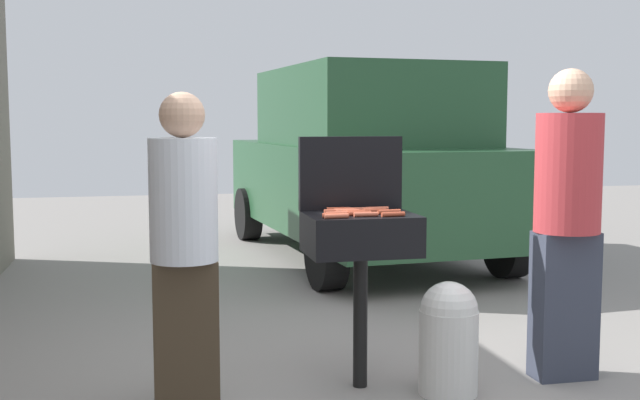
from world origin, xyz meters
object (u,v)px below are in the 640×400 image
object	(u,v)px
hot_dog_3	(335,215)
hot_dog_14	(336,211)
hot_dog_7	(348,212)
hot_dog_12	(336,216)
person_right	(567,213)
hot_dog_0	(375,211)
person_left	(184,241)
hot_dog_13	(354,212)
parked_minivan	(363,162)
bbq_grill	(361,241)
hot_dog_8	(360,213)
hot_dog_1	(338,209)
hot_dog_9	(366,214)
hot_dog_2	(355,210)
hot_dog_4	(346,210)
hot_dog_5	(377,209)
hot_dog_11	(389,212)
hot_dog_6	(393,214)
hot_dog_10	(337,214)
propane_tank	(449,336)

from	to	relation	value
hot_dog_3	hot_dog_14	bearing A→B (deg)	74.36
hot_dog_7	hot_dog_12	size ratio (longest dim) A/B	1.00
person_right	hot_dog_0	bearing A→B (deg)	-4.16
person_right	person_left	bearing A→B (deg)	5.11
hot_dog_13	parked_minivan	xyz separation A→B (m)	(1.20, 4.06, 0.04)
hot_dog_14	parked_minivan	distance (m)	4.20
bbq_grill	hot_dog_8	world-z (taller)	hot_dog_8
hot_dog_0	hot_dog_13	distance (m)	0.14
hot_dog_12	hot_dog_0	bearing A→B (deg)	36.35
hot_dog_1	hot_dog_9	bearing A→B (deg)	-71.70
hot_dog_2	person_right	size ratio (longest dim) A/B	0.07
hot_dog_0	hot_dog_8	size ratio (longest dim) A/B	1.00
hot_dog_3	hot_dog_13	distance (m)	0.18
hot_dog_7	hot_dog_4	bearing A→B (deg)	85.83
hot_dog_2	hot_dog_12	distance (m)	0.32
hot_dog_5	hot_dog_7	bearing A→B (deg)	-154.61
hot_dog_9	hot_dog_1	bearing A→B (deg)	108.30
hot_dog_7	parked_minivan	xyz separation A→B (m)	(1.22, 4.02, 0.04)
hot_dog_11	person_left	xyz separation A→B (m)	(-1.12, -0.14, -0.10)
hot_dog_3	person_left	world-z (taller)	person_left
hot_dog_2	hot_dog_8	world-z (taller)	same
hot_dog_9	person_right	bearing A→B (deg)	0.62
hot_dog_6	hot_dog_10	world-z (taller)	same
hot_dog_13	bbq_grill	bearing A→B (deg)	15.00
hot_dog_8	hot_dog_12	bearing A→B (deg)	-148.92
hot_dog_3	hot_dog_12	distance (m)	0.03
hot_dog_3	person_right	xyz separation A→B (m)	(1.36, 0.02, -0.02)
hot_dog_4	person_right	world-z (taller)	person_right
hot_dog_6	hot_dog_8	size ratio (longest dim) A/B	1.00
bbq_grill	person_left	bearing A→B (deg)	-169.92
hot_dog_4	hot_dog_7	world-z (taller)	same
hot_dog_4	person_right	size ratio (longest dim) A/B	0.07
hot_dog_7	hot_dog_9	world-z (taller)	same
person_left	parked_minivan	distance (m)	4.72
hot_dog_9	hot_dog_7	bearing A→B (deg)	113.17
hot_dog_6	hot_dog_8	world-z (taller)	same
hot_dog_11	hot_dog_13	world-z (taller)	same
hot_dog_14	person_left	bearing A→B (deg)	-165.07
bbq_grill	propane_tank	bearing A→B (deg)	-26.61
hot_dog_5	hot_dog_6	distance (m)	0.26
hot_dog_13	parked_minivan	world-z (taller)	parked_minivan
hot_dog_8	parked_minivan	xyz separation A→B (m)	(1.18, 4.12, 0.04)
hot_dog_8	person_left	bearing A→B (deg)	-173.72
person_left	hot_dog_9	bearing A→B (deg)	-1.33
hot_dog_9	person_right	size ratio (longest dim) A/B	0.07
hot_dog_12	hot_dog_11	bearing A→B (deg)	21.59
hot_dog_11	person_right	size ratio (longest dim) A/B	0.07
hot_dog_3	hot_dog_9	xyz separation A→B (m)	(0.17, 0.00, 0.00)
person_left	propane_tank	bearing A→B (deg)	-6.19
hot_dog_9	bbq_grill	bearing A→B (deg)	86.86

